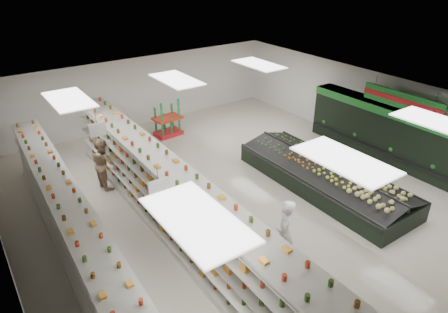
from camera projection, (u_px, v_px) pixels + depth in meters
floor at (239, 197)px, 13.58m from camera, size 16.00×16.00×0.00m
ceiling at (240, 109)px, 12.12m from camera, size 14.00×16.00×0.02m
wall_back at (137, 92)px, 18.68m from camera, size 14.00×0.02×3.20m
wall_right at (375, 111)px, 16.42m from camera, size 0.02×16.00×3.20m
produce_wall_case at (399, 134)px, 15.25m from camera, size 0.93×8.00×2.20m
aisle_sign_near at (159, 187)px, 8.93m from camera, size 0.52×0.06×0.75m
aisle_sign_far at (98, 129)px, 11.85m from camera, size 0.52×0.06×0.75m
hortifruti_banner at (402, 100)px, 14.46m from camera, size 0.12×3.20×0.95m
gondola_left at (72, 230)px, 10.51m from camera, size 1.22×11.63×2.01m
gondola_center at (170, 202)px, 11.44m from camera, size 1.07×13.19×2.29m
produce_island at (323, 176)px, 14.00m from camera, size 2.44×6.61×0.98m
soda_endcap at (167, 120)px, 17.88m from camera, size 1.28×0.92×1.56m
shopper_main at (284, 233)px, 10.34m from camera, size 0.84×0.79×1.93m
shopper_background at (103, 163)px, 13.84m from camera, size 0.67×0.96×1.84m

